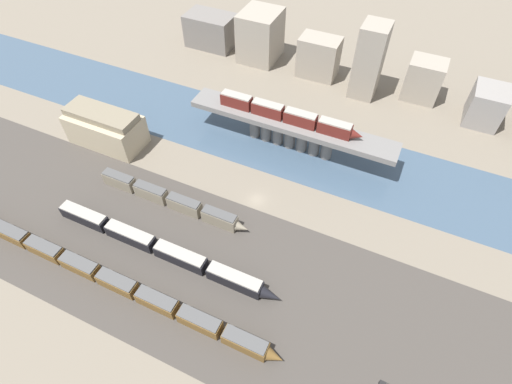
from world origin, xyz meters
name	(u,v)px	position (x,y,z in m)	size (l,w,h in m)	color
ground_plane	(257,200)	(0.00, 0.00, 0.00)	(400.00, 400.00, 0.00)	#756B5B
railbed_yard	(212,274)	(0.00, -24.00, 0.00)	(280.00, 42.00, 0.01)	#423D38
river_water	(289,146)	(0.00, 23.14, 0.00)	(320.00, 26.19, 0.01)	#3D5166
bridge	(291,129)	(0.00, 23.14, 6.53)	(60.48, 8.06, 9.12)	slate
train_on_bridge	(288,115)	(-1.22, 23.14, 11.01)	(41.71, 3.04, 3.86)	#5B1E19
train_yard_near	(103,276)	(-21.05, -35.40, 1.71)	(84.99, 3.08, 3.47)	brown
train_yard_mid	(161,249)	(-13.39, -24.00, 1.75)	(59.06, 3.11, 3.59)	black
train_yard_far	(171,200)	(-19.29, -10.69, 2.01)	(42.49, 2.74, 4.10)	gray
warehouse_building	(106,128)	(-49.39, 2.43, 5.27)	(21.76, 10.96, 11.09)	tan
city_block_far_left	(211,30)	(-49.00, 64.64, 5.95)	(17.97, 11.37, 11.89)	slate
city_block_left	(260,36)	(-28.01, 64.03, 8.68)	(13.26, 14.67, 17.35)	gray
city_block_center	(319,57)	(-4.98, 61.98, 6.91)	(13.58, 8.76, 13.82)	gray
city_block_right	(369,61)	(12.58, 58.20, 11.96)	(8.29, 9.73, 23.92)	gray
city_block_far_right	(424,80)	(30.25, 63.73, 6.61)	(11.17, 9.22, 13.23)	gray
city_block_tall	(486,105)	(49.97, 59.27, 5.65)	(9.87, 11.74, 11.29)	gray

